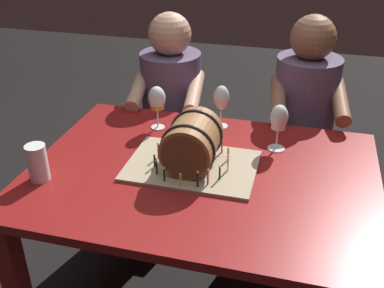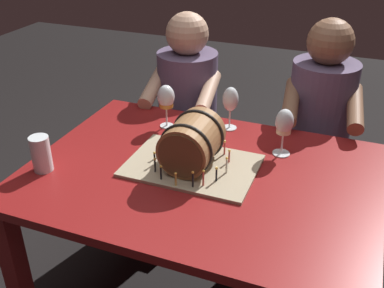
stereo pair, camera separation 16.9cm
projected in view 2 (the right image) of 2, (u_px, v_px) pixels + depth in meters
dining_table at (201, 194)px, 1.76m from camera, size 1.30×0.95×0.72m
barrel_cake at (192, 146)px, 1.69m from camera, size 0.49×0.34×0.21m
wine_glass_white at (284, 124)px, 1.76m from camera, size 0.07×0.07×0.20m
wine_glass_amber at (166, 99)px, 1.98m from camera, size 0.08×0.08×0.20m
wine_glass_empty at (231, 100)px, 1.96m from camera, size 0.07×0.07×0.19m
beer_pint at (41, 155)px, 1.69m from camera, size 0.07×0.07×0.14m
person_seated_left at (188, 126)px, 2.50m from camera, size 0.39×0.48×1.14m
person_seated_right at (315, 147)px, 2.28m from camera, size 0.38×0.48×1.17m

